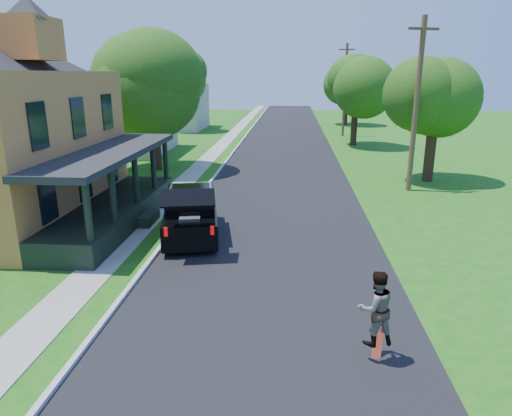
# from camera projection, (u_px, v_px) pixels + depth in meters

# --- Properties ---
(ground) EXTENTS (140.00, 140.00, 0.00)m
(ground) POSITION_uv_depth(u_px,v_px,m) (267.00, 293.00, 13.22)
(ground) COLOR #155A12
(ground) RESTS_ON ground
(street) EXTENTS (8.00, 120.00, 0.02)m
(street) POSITION_uv_depth(u_px,v_px,m) (283.00, 163.00, 32.35)
(street) COLOR black
(street) RESTS_ON ground
(curb) EXTENTS (0.15, 120.00, 0.12)m
(curb) POSITION_uv_depth(u_px,v_px,m) (226.00, 162.00, 32.65)
(curb) COLOR #ACACA7
(curb) RESTS_ON ground
(sidewalk) EXTENTS (1.30, 120.00, 0.03)m
(sidewalk) POSITION_uv_depth(u_px,v_px,m) (205.00, 162.00, 32.77)
(sidewalk) COLOR #999891
(sidewalk) RESTS_ON ground
(front_walk) EXTENTS (6.50, 1.20, 0.03)m
(front_walk) POSITION_uv_depth(u_px,v_px,m) (55.00, 221.00, 19.67)
(front_walk) COLOR #999891
(front_walk) RESTS_ON ground
(neighbor_house_mid) EXTENTS (12.78, 12.78, 8.30)m
(neighbor_house_mid) POSITION_uv_depth(u_px,v_px,m) (114.00, 99.00, 36.00)
(neighbor_house_mid) COLOR #B9B5A4
(neighbor_house_mid) RESTS_ON ground
(neighbor_house_far) EXTENTS (12.78, 12.78, 8.30)m
(neighbor_house_far) POSITION_uv_depth(u_px,v_px,m) (167.00, 91.00, 51.30)
(neighbor_house_far) COLOR #B9B5A4
(neighbor_house_far) RESTS_ON ground
(black_suv) EXTENTS (2.77, 5.30, 2.35)m
(black_suv) POSITION_uv_depth(u_px,v_px,m) (191.00, 214.00, 17.59)
(black_suv) COLOR black
(black_suv) RESTS_ON ground
(skateboarder) EXTENTS (0.98, 0.85, 1.70)m
(skateboarder) POSITION_uv_depth(u_px,v_px,m) (376.00, 308.00, 9.81)
(skateboarder) COLOR black
(skateboarder) RESTS_ON ground
(skateboard) EXTENTS (0.32, 0.40, 0.74)m
(skateboard) POSITION_uv_depth(u_px,v_px,m) (377.00, 347.00, 10.21)
(skateboard) COLOR #AC2A0E
(skateboard) RESTS_ON ground
(tree_left_mid) EXTENTS (6.83, 6.77, 9.57)m
(tree_left_mid) POSITION_uv_depth(u_px,v_px,m) (151.00, 75.00, 28.56)
(tree_left_mid) COLOR black
(tree_left_mid) RESTS_ON ground
(tree_left_far) EXTENTS (6.71, 6.78, 9.32)m
(tree_left_far) POSITION_uv_depth(u_px,v_px,m) (185.00, 73.00, 48.54)
(tree_left_far) COLOR black
(tree_left_far) RESTS_ON ground
(tree_right_near) EXTENTS (5.82, 6.15, 7.26)m
(tree_right_near) POSITION_uv_depth(u_px,v_px,m) (435.00, 99.00, 25.73)
(tree_right_near) COLOR black
(tree_right_near) RESTS_ON ground
(tree_right_mid) EXTENTS (6.19, 6.36, 8.60)m
(tree_right_mid) POSITION_uv_depth(u_px,v_px,m) (357.00, 77.00, 39.06)
(tree_right_mid) COLOR black
(tree_right_mid) RESTS_ON ground
(tree_right_far) EXTENTS (6.27, 6.10, 8.92)m
(tree_right_far) POSITION_uv_depth(u_px,v_px,m) (347.00, 77.00, 55.52)
(tree_right_far) COLOR black
(tree_right_far) RESTS_ON ground
(utility_pole_near) EXTENTS (1.66, 0.68, 8.88)m
(utility_pole_near) POSITION_uv_depth(u_px,v_px,m) (416.00, 104.00, 23.55)
(utility_pole_near) COLOR #483121
(utility_pole_near) RESTS_ON ground
(utility_pole_far) EXTENTS (1.57, 0.41, 8.94)m
(utility_pole_far) POSITION_uv_depth(u_px,v_px,m) (345.00, 89.00, 45.14)
(utility_pole_far) COLOR #483121
(utility_pole_far) RESTS_ON ground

